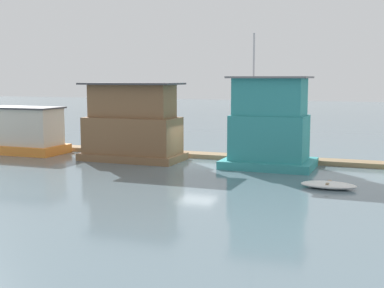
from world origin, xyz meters
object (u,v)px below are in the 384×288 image
(houseboat_brown, at_px, (132,126))
(houseboat_orange, at_px, (23,131))
(dinghy_white, at_px, (328,185))
(houseboat_teal, at_px, (269,126))

(houseboat_brown, bearing_deg, houseboat_orange, 178.65)
(houseboat_orange, bearing_deg, dinghy_white, -12.70)
(houseboat_teal, bearing_deg, houseboat_orange, -179.49)
(houseboat_teal, relative_size, dinghy_white, 2.96)
(houseboat_orange, xyz_separation_m, houseboat_teal, (18.69, 0.17, 0.96))
(houseboat_orange, relative_size, houseboat_brown, 0.91)
(houseboat_teal, bearing_deg, dinghy_white, -51.18)
(dinghy_white, bearing_deg, houseboat_orange, 167.30)
(houseboat_brown, distance_m, dinghy_white, 14.77)
(dinghy_white, bearing_deg, houseboat_teal, 128.82)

